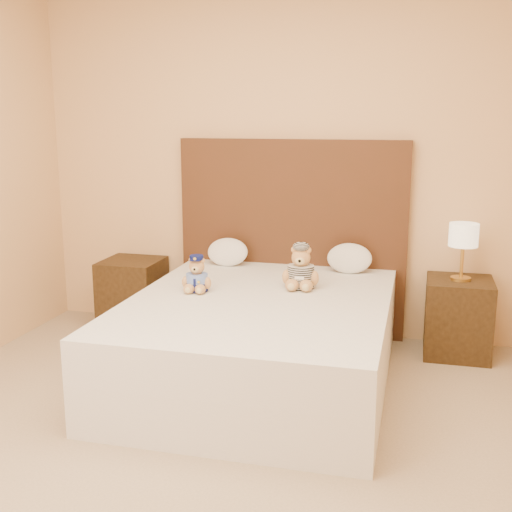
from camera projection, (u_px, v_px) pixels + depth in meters
The scene contains 11 objects.
ground at pixel (197, 480), 3.01m from camera, with size 4.00×4.50×0.00m, color tan.
room_walls at pixel (222, 87), 3.05m from camera, with size 4.04×4.52×2.72m.
bed at pixel (259, 340), 4.08m from camera, with size 1.60×2.00×0.55m.
headboard at pixel (291, 238), 4.94m from camera, with size 1.75×0.08×1.50m, color #452514.
nightstand_left at pixel (133, 293), 5.14m from camera, with size 0.45×0.45×0.55m, color #3D2913.
nightstand_right at pixel (458, 317), 4.54m from camera, with size 0.45×0.45×0.55m, color #3D2913.
lamp at pixel (464, 238), 4.41m from camera, with size 0.20×0.20×0.40m.
teddy_police at pixel (197, 274), 4.16m from camera, with size 0.20×0.20×0.24m, color tan, non-canonical shape.
teddy_prisoner at pixel (301, 267), 4.23m from camera, with size 0.26×0.25×0.29m, color tan, non-canonical shape.
pillow_left at pixel (228, 251), 4.90m from camera, with size 0.32×0.21×0.22m, color white.
pillow_right at pixel (349, 257), 4.67m from camera, with size 0.33×0.21×0.23m, color white.
Camera 1 is at (0.94, -2.56, 1.68)m, focal length 45.00 mm.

